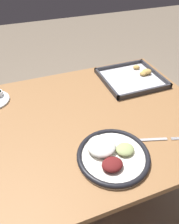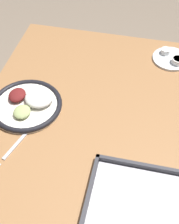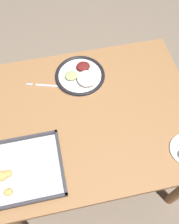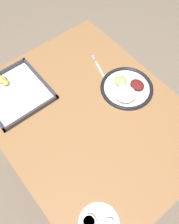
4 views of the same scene
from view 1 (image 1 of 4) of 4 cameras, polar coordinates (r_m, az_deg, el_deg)
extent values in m
plane|color=#7A6B59|center=(1.62, 0.03, -22.19)|extent=(8.00, 8.00, 0.00)
cube|color=olive|center=(1.02, 0.05, -1.93)|extent=(1.10, 0.87, 0.03)
cylinder|color=olive|center=(1.71, 11.29, 0.49)|extent=(0.06, 0.06, 0.74)
cylinder|color=white|center=(0.85, 6.02, -11.55)|extent=(0.27, 0.27, 0.01)
torus|color=black|center=(0.84, 6.05, -11.29)|extent=(0.28, 0.28, 0.02)
ellipsoid|color=silver|center=(0.84, 3.11, -8.86)|extent=(0.11, 0.11, 0.04)
ellipsoid|color=maroon|center=(0.80, 5.97, -13.49)|extent=(0.08, 0.07, 0.03)
ellipsoid|color=#9EAD6B|center=(0.85, 9.24, -9.61)|extent=(0.07, 0.06, 0.03)
cube|color=#B2B2B7|center=(0.94, 15.21, -7.02)|extent=(0.15, 0.06, 0.00)
cylinder|color=#B2B2B7|center=(0.97, 21.60, -6.68)|extent=(0.03, 0.01, 0.00)
cylinder|color=#B2B2B7|center=(0.97, 21.53, -6.53)|extent=(0.03, 0.01, 0.00)
cylinder|color=#B2B2B7|center=(0.98, 21.46, -6.38)|extent=(0.03, 0.01, 0.00)
cylinder|color=#B2B2B7|center=(0.98, 21.38, -6.23)|extent=(0.03, 0.01, 0.00)
cube|color=#333338|center=(1.29, 10.77, 8.38)|extent=(0.33, 0.32, 0.01)
cube|color=silver|center=(1.29, 10.79, 8.53)|extent=(0.30, 0.29, 0.00)
cube|color=#333338|center=(1.18, 14.43, 5.25)|extent=(0.33, 0.01, 0.02)
cube|color=#333338|center=(1.40, 7.76, 11.97)|extent=(0.33, 0.01, 0.02)
cube|color=#333338|center=(1.22, 4.31, 7.69)|extent=(0.01, 0.32, 0.02)
cube|color=#333338|center=(1.37, 16.69, 9.90)|extent=(0.01, 0.32, 0.02)
ellipsoid|color=tan|center=(1.33, 13.86, 9.74)|extent=(0.04, 0.04, 0.02)
ellipsoid|color=tan|center=(1.35, 14.73, 10.16)|extent=(0.06, 0.05, 0.03)
ellipsoid|color=tan|center=(1.39, 12.15, 11.38)|extent=(0.04, 0.03, 0.02)
camera|label=2|loc=(1.37, 40.34, 43.49)|focal=50.00mm
camera|label=3|loc=(1.50, -7.52, 59.57)|focal=42.00mm
camera|label=4|loc=(1.23, -54.38, 51.68)|focal=42.00mm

